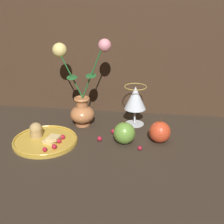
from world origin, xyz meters
TOP-DOWN VIEW (x-y plane):
  - ground_plane at (0.00, 0.00)m, footprint 2.40×2.40m
  - vase at (-0.09, 0.08)m, footprint 0.22×0.09m
  - plate_with_pastries at (-0.19, -0.08)m, footprint 0.23×0.23m
  - wine_glass at (0.11, 0.11)m, footprint 0.09×0.09m
  - apple_beside_vase at (0.21, -0.02)m, footprint 0.08×0.08m
  - apple_near_glass at (0.09, -0.05)m, footprint 0.08×0.08m
  - berry_near_plate at (0.04, 0.02)m, footprint 0.02×0.02m
  - berry_front_center at (-0.00, -0.05)m, footprint 0.02×0.02m
  - berry_by_glass_stem at (0.15, -0.09)m, footprint 0.02×0.02m

SIDE VIEW (x-z plane):
  - ground_plane at x=0.00m, z-range 0.00..0.00m
  - berry_by_glass_stem at x=0.15m, z-range 0.00..0.02m
  - berry_near_plate at x=0.04m, z-range 0.00..0.02m
  - berry_front_center at x=0.00m, z-range 0.00..0.02m
  - plate_with_pastries at x=-0.19m, z-range -0.02..0.04m
  - apple_beside_vase at x=0.21m, z-range -0.01..0.08m
  - apple_near_glass at x=0.09m, z-range -0.01..0.08m
  - wine_glass at x=0.11m, z-range 0.03..0.19m
  - vase at x=-0.09m, z-range -0.05..0.29m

